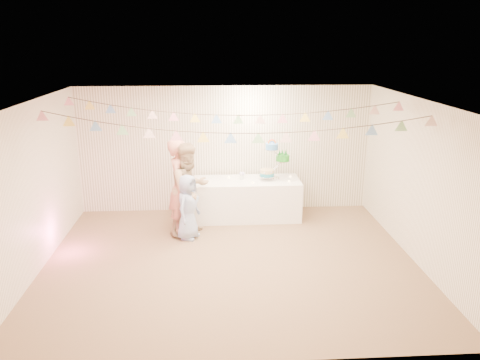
{
  "coord_description": "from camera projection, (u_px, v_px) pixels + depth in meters",
  "views": [
    {
      "loc": [
        -0.28,
        -6.92,
        3.49
      ],
      "look_at": [
        0.2,
        0.8,
        1.15
      ],
      "focal_mm": 35.0,
      "sensor_mm": 36.0,
      "label": 1
    }
  ],
  "objects": [
    {
      "name": "tealight_0",
      "position": [
        207.0,
        182.0,
        9.12
      ],
      "size": [
        0.04,
        0.04,
        0.03
      ],
      "primitive_type": "cylinder",
      "color": "#FFD88C",
      "rests_on": "table"
    },
    {
      "name": "tealight_3",
      "position": [
        263.0,
        176.0,
        9.54
      ],
      "size": [
        0.04,
        0.04,
        0.03
      ],
      "primitive_type": "cylinder",
      "color": "#FFD88C",
      "rests_on": "table"
    },
    {
      "name": "tealight_4",
      "position": [
        289.0,
        181.0,
        9.18
      ],
      "size": [
        0.04,
        0.04,
        0.03
      ],
      "primitive_type": "cylinder",
      "color": "#FFD88C",
      "rests_on": "table"
    },
    {
      "name": "platter",
      "position": [
        223.0,
        183.0,
        9.24
      ],
      "size": [
        0.33,
        0.33,
        0.02
      ],
      "primitive_type": "cylinder",
      "color": "white",
      "rests_on": "table"
    },
    {
      "name": "person_adult_b",
      "position": [
        190.0,
        189.0,
        8.54
      ],
      "size": [
        1.06,
        1.04,
        1.72
      ],
      "primitive_type": "imported",
      "rotation": [
        0.0,
        0.0,
        0.72
      ],
      "color": "tan",
      "rests_on": "floor"
    },
    {
      "name": "posy",
      "position": [
        242.0,
        178.0,
        9.34
      ],
      "size": [
        0.13,
        0.13,
        0.15
      ],
      "primitive_type": null,
      "color": "white",
      "rests_on": "table"
    },
    {
      "name": "front_wall",
      "position": [
        240.0,
        258.0,
        4.87
      ],
      "size": [
        6.0,
        6.0,
        0.0
      ],
      "primitive_type": "plane",
      "color": "white",
      "rests_on": "ground"
    },
    {
      "name": "left_wall",
      "position": [
        33.0,
        190.0,
        7.08
      ],
      "size": [
        5.0,
        5.0,
        0.0
      ],
      "primitive_type": "plane",
      "color": "white",
      "rests_on": "ground"
    },
    {
      "name": "person_child",
      "position": [
        188.0,
        207.0,
        8.38
      ],
      "size": [
        0.59,
        0.69,
        1.2
      ],
      "primitive_type": "imported",
      "rotation": [
        0.0,
        0.0,
        1.13
      ],
      "color": "#92A5CF",
      "rests_on": "floor"
    },
    {
      "name": "right_wall",
      "position": [
        418.0,
        182.0,
        7.44
      ],
      "size": [
        5.0,
        5.0,
        0.0
      ],
      "primitive_type": "plane",
      "color": "white",
      "rests_on": "ground"
    },
    {
      "name": "table",
      "position": [
        247.0,
        199.0,
        9.42
      ],
      "size": [
        2.11,
        0.85,
        0.79
      ],
      "primitive_type": "cube",
      "color": "white",
      "rests_on": "floor"
    },
    {
      "name": "bunting_back",
      "position": [
        227.0,
        108.0,
        8.01
      ],
      "size": [
        5.6,
        1.1,
        0.4
      ],
      "primitive_type": null,
      "color": "pink",
      "rests_on": "ceiling"
    },
    {
      "name": "cake_bottom",
      "position": [
        267.0,
        178.0,
        9.31
      ],
      "size": [
        0.31,
        0.31,
        0.15
      ],
      "primitive_type": null,
      "color": "teal",
      "rests_on": "cake_stand"
    },
    {
      "name": "cake_middle",
      "position": [
        283.0,
        163.0,
        9.4
      ],
      "size": [
        0.27,
        0.27,
        0.22
      ],
      "primitive_type": null,
      "color": "#1C811C",
      "rests_on": "cake_stand"
    },
    {
      "name": "floor",
      "position": [
        231.0,
        262.0,
        7.64
      ],
      "size": [
        6.0,
        6.0,
        0.0
      ],
      "primitive_type": "plane",
      "color": "brown",
      "rests_on": "ground"
    },
    {
      "name": "tealight_1",
      "position": [
        229.0,
        177.0,
        9.46
      ],
      "size": [
        0.04,
        0.04,
        0.03
      ],
      "primitive_type": "cylinder",
      "color": "#FFD88C",
      "rests_on": "table"
    },
    {
      "name": "person_adult_a",
      "position": [
        181.0,
        186.0,
        8.6
      ],
      "size": [
        0.52,
        0.71,
        1.78
      ],
      "primitive_type": "imported",
      "rotation": [
        0.0,
        0.0,
        1.41
      ],
      "color": "tan",
      "rests_on": "floor"
    },
    {
      "name": "bunting_front",
      "position": [
        231.0,
        123.0,
        6.77
      ],
      "size": [
        5.6,
        0.9,
        0.36
      ],
      "primitive_type": null,
      "color": "#72A5E5",
      "rests_on": "ceiling"
    },
    {
      "name": "ceiling",
      "position": [
        230.0,
        102.0,
        6.88
      ],
      "size": [
        6.0,
        6.0,
        0.0
      ],
      "primitive_type": "plane",
      "color": "beige",
      "rests_on": "ground"
    },
    {
      "name": "tealight_5",
      "position": [
        290.0,
        176.0,
        9.5
      ],
      "size": [
        0.04,
        0.04,
        0.03
      ],
      "primitive_type": "cylinder",
      "color": "#FFD88C",
      "rests_on": "table"
    },
    {
      "name": "back_wall",
      "position": [
        225.0,
        149.0,
        9.65
      ],
      "size": [
        6.0,
        6.0,
        0.0
      ],
      "primitive_type": "plane",
      "color": "white",
      "rests_on": "ground"
    },
    {
      "name": "tealight_2",
      "position": [
        253.0,
        182.0,
        9.1
      ],
      "size": [
        0.04,
        0.04,
        0.03
      ],
      "primitive_type": "cylinder",
      "color": "#FFD88C",
      "rests_on": "table"
    },
    {
      "name": "cake_stand",
      "position": [
        274.0,
        163.0,
        9.29
      ],
      "size": [
        0.68,
        0.4,
        0.76
      ],
      "primitive_type": null,
      "color": "silver",
      "rests_on": "table"
    },
    {
      "name": "cake_top_tier",
      "position": [
        272.0,
        151.0,
        9.19
      ],
      "size": [
        0.25,
        0.25,
        0.19
      ],
      "primitive_type": null,
      "color": "#4287D1",
      "rests_on": "cake_stand"
    }
  ]
}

